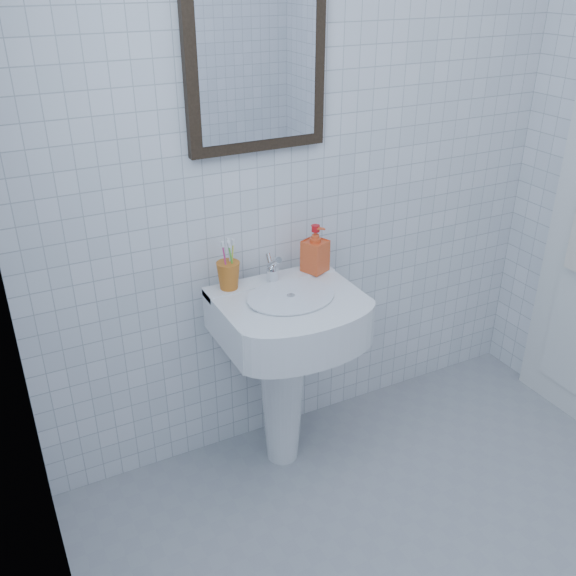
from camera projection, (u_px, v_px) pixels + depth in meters
wall_back at (308, 139)px, 2.33m from camera, size 2.20×0.02×2.50m
wall_left at (43, 408)px, 0.93m from camera, size 0.02×2.40×2.50m
washbasin at (284, 351)px, 2.40m from camera, size 0.51×0.37×0.78m
faucet at (273, 270)px, 2.34m from camera, size 0.05×0.10×0.12m
toothbrush_cup at (229, 275)px, 2.29m from camera, size 0.11×0.11×0.10m
soap_dispenser at (315, 249)px, 2.40m from camera, size 0.11×0.11×0.18m
wall_mirror at (256, 57)px, 2.09m from camera, size 0.50×0.04×0.62m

